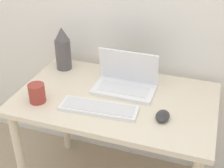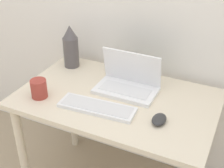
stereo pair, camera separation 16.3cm
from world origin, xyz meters
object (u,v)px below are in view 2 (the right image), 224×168
object	(u,v)px
keyboard	(97,107)
mug	(39,89)
laptop	(128,82)
mouse	(159,119)
vase	(71,47)

from	to	relation	value
keyboard	mug	distance (m)	0.34
keyboard	mug	world-z (taller)	mug
laptop	mug	distance (m)	0.49
keyboard	mouse	size ratio (longest dim) A/B	3.95
laptop	keyboard	xyz separation A→B (m)	(-0.07, -0.24, -0.04)
mug	keyboard	bearing A→B (deg)	5.38
mouse	vase	world-z (taller)	vase
keyboard	vase	size ratio (longest dim) A/B	1.49
laptop	mouse	world-z (taller)	laptop
laptop	mug	bearing A→B (deg)	-145.84
keyboard	mug	xyz separation A→B (m)	(-0.34, -0.03, 0.04)
keyboard	laptop	bearing A→B (deg)	74.13
keyboard	mug	size ratio (longest dim) A/B	4.01
laptop	mug	world-z (taller)	laptop
laptop	keyboard	size ratio (longest dim) A/B	0.83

